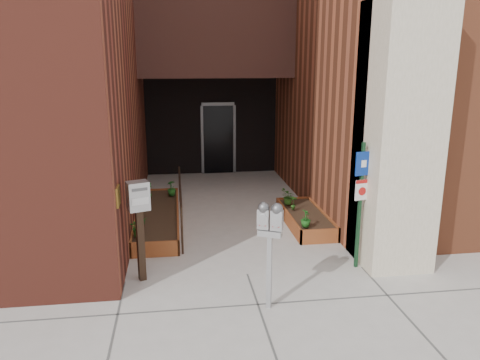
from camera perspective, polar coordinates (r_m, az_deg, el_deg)
name	(u,v)px	position (r m, az deg, el deg)	size (l,w,h in m)	color
ground	(247,274)	(7.94, 0.90, -11.42)	(80.00, 80.00, 0.00)	#9E9991
architecture	(204,4)	(14.06, -4.38, 20.64)	(20.00, 14.60, 10.00)	maroon
planter_left	(158,218)	(10.32, -9.98, -4.59)	(0.90, 3.60, 0.30)	brown
planter_right	(305,219)	(10.21, 7.94, -4.73)	(0.80, 2.20, 0.30)	brown
handrail	(180,191)	(10.08, -7.30, -1.29)	(0.04, 3.34, 0.90)	black
parking_meter	(270,227)	(6.49, 3.68, -5.77)	(0.37, 0.26, 1.59)	#A4A4A6
sign_post	(361,192)	(7.98, 14.54, -1.48)	(0.29, 0.10, 2.18)	#143920
payment_dropbox	(139,210)	(7.49, -12.24, -3.59)	(0.39, 0.33, 1.65)	black
shrub_left_a	(138,227)	(8.87, -12.31, -5.61)	(0.31, 0.31, 0.35)	#1D5919
shrub_left_b	(144,200)	(10.48, -11.66, -2.35)	(0.21, 0.21, 0.37)	#1E631C
shrub_left_c	(171,188)	(11.32, -8.36, -0.95)	(0.20, 0.20, 0.36)	#1B5618
shrub_left_d	(149,191)	(11.15, -11.06, -1.31)	(0.19, 0.19, 0.37)	#1C601B
shrub_right_a	(306,218)	(9.21, 8.02, -4.64)	(0.19, 0.19, 0.35)	#1A5016
shrub_right_b	(293,203)	(10.21, 6.54, -2.75)	(0.17, 0.17, 0.32)	#245317
shrub_right_c	(288,197)	(10.56, 5.87, -2.04)	(0.32, 0.32, 0.35)	#285718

